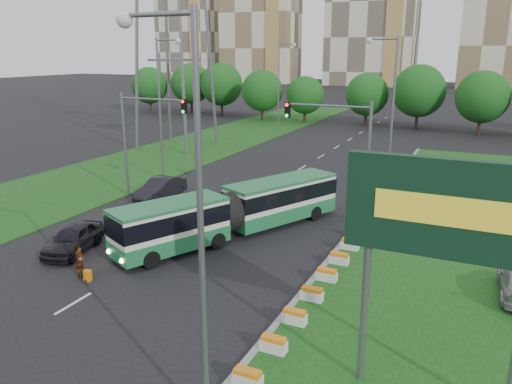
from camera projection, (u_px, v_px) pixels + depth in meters
The scene contains 20 objects.
ground at pixel (200, 265), 26.41m from camera, with size 360.00×360.00×0.00m, color black.
grass_median at pixel (472, 251), 28.07m from camera, with size 14.00×60.00×0.15m, color #154112.
median_kerb at pixel (351, 233), 30.90m from camera, with size 0.30×60.00×0.18m, color gray.
left_verge at pixel (178, 153), 55.53m from camera, with size 12.00×110.00×0.10m, color #154112.
lane_markings at pixel (287, 177), 45.07m from camera, with size 0.20×100.00×0.01m, color silver, non-canonical shape.
flower_planters at pixel (327, 275), 24.26m from camera, with size 1.10×18.10×0.60m, color silver, non-canonical shape.
billboard at pixel (448, 221), 14.51m from camera, with size 6.00×0.37×8.00m.
traffic_mast_median at pixel (344, 142), 31.73m from camera, with size 5.76×0.32×8.00m.
traffic_mast_left at pixel (141, 129), 37.03m from camera, with size 5.76×0.32×8.00m.
street_lamps at pixel (235, 125), 34.72m from camera, with size 36.00×60.00×12.00m, color slate, non-canonical shape.
tree_line at pixel (468, 99), 69.07m from camera, with size 120.00×8.00×9.00m, color #175015, non-canonical shape.
apartment_tower_west at pixel (261, 13), 177.16m from camera, with size 26.00×15.00×48.00m, color beige.
apartment_tower_cwest at pixel (374, 3), 160.32m from camera, with size 28.00×15.00×52.00m, color silver.
apartment_tower_ceast at pixel (512, 1), 144.29m from camera, with size 25.00×15.00×50.00m, color beige.
midrise_west at pixel (189, 32), 191.01m from camera, with size 22.00×14.00×36.00m, color silver.
articulated_bus at pixel (231, 210), 30.50m from camera, with size 2.42×15.52×2.55m.
car_left_near at pixel (73, 239), 28.03m from camera, with size 1.84×4.56×1.56m, color black.
car_left_far at pixel (160, 189), 38.16m from camera, with size 1.69×4.86×1.60m, color black.
pedestrian at pixel (80, 261), 24.85m from camera, with size 0.62×0.41×1.71m, color gray.
shopping_trolley at pixel (88, 276), 24.53m from camera, with size 0.33×0.34×0.56m.
Camera 1 is at (13.00, -20.82, 10.91)m, focal length 35.00 mm.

